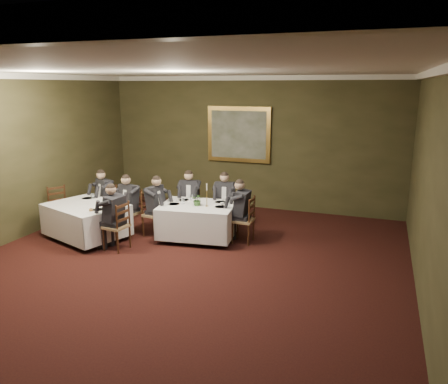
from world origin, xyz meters
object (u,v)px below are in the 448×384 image
Objects in this scene: diner_main_backleft at (190,205)px; chair_main_backright at (225,217)px; table_main at (198,219)px; chair_sec_endleft at (61,217)px; diner_sec_backleft at (106,204)px; candlestick at (207,198)px; chair_sec_backleft at (107,214)px; chair_sec_backright at (131,221)px; diner_sec_backright at (130,211)px; diner_main_endright at (243,219)px; diner_main_backright at (225,207)px; diner_sec_endright at (116,225)px; chair_sec_endright at (117,236)px; table_second at (86,219)px; painting at (239,134)px; chair_main_endright at (243,229)px; diner_main_endleft at (155,213)px; centerpiece at (198,199)px; chair_main_endleft at (155,223)px; chair_main_backleft at (190,214)px.

chair_main_backright is (0.84, 0.12, -0.23)m from diner_main_backleft.
diner_main_backleft reaches higher than chair_main_backright.
table_main is 3.30m from chair_sec_endleft.
table_main is 1.29× the size of diner_sec_backleft.
chair_sec_backleft is at bearing 176.29° from candlestick.
diner_sec_backright reaches higher than chair_sec_backright.
diner_main_endright is at bearing 122.71° from chair_main_backright.
diner_main_backright is 1.00× the size of diner_sec_endright.
chair_sec_endright is at bearing 119.10° from diner_main_endright.
table_second is 1.47× the size of diner_main_backright.
table_second is (-2.28, -0.81, 0.00)m from table_main.
chair_sec_endleft is at bearing 160.71° from table_second.
chair_sec_endleft is at bearing 61.17° from diner_sec_backleft.
chair_sec_endright is 4.50m from painting.
table_second is 1.98× the size of chair_main_endright.
diner_main_endright is 1.35× the size of chair_sec_endright.
centerpiece is at bearing 100.51° from diner_main_endleft.
chair_sec_endright is (0.29, -1.00, 0.00)m from chair_sec_backright.
diner_main_endright is 1.05m from centerpiece.
chair_main_backright is at bearing 72.45° from centerpiece.
diner_main_endright is at bearing -161.18° from diner_sec_backright.
diner_main_endright is at bearing -154.08° from chair_sec_backleft.
chair_sec_backleft is (-1.42, 0.26, 0.00)m from chair_main_endleft.
diner_main_backleft is 2.59m from painting.
diner_sec_endright reaches higher than candlestick.
table_second is 1.98× the size of chair_main_endleft.
chair_main_backright is 2.57m from chair_sec_endright.
chair_sec_backright is at bearing -80.55° from chair_main_endleft.
diner_main_endleft is 1.09m from chair_sec_endright.
chair_main_endleft is at bearing 131.06° from chair_sec_endleft.
diner_sec_backright is at bearing -79.46° from chair_main_endleft.
chair_main_backleft is 3.00m from chair_sec_endleft.
chair_main_backleft is at bearing -135.85° from chair_sec_backleft.
chair_main_backright is 1.12m from candlestick.
painting reaches higher than diner_sec_backleft.
diner_main_endright is 2.61m from chair_sec_endright.
diner_main_backright is 0.98m from diner_main_endright.
diner_main_backright is at bearing 84.05° from candlestick.
diner_main_backright is 0.77× the size of painting.
diner_sec_endright is at bearing -19.14° from table_second.
chair_sec_backright is at bearing 22.53° from diner_sec_endright.
chair_main_endleft is (-1.31, -0.98, 0.00)m from chair_main_backright.
chair_sec_backleft is 0.74× the size of diner_sec_backleft.
chair_sec_endright is (-2.27, -1.28, -0.23)m from diner_main_endright.
chair_sec_backleft reaches higher than table_second.
chair_sec_endright reaches higher than table_second.
painting is (1.30, 3.96, 1.47)m from diner_sec_endright.
diner_sec_backleft is at bearing 175.62° from centerpiece.
diner_main_backleft is at bearing -15.54° from diner_sec_endright.
diner_main_endleft is 0.60m from diner_sec_backright.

